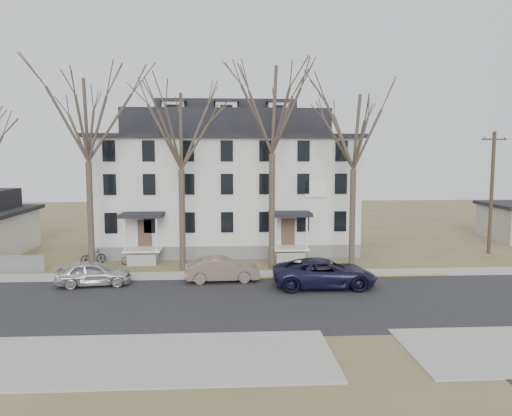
{
  "coord_description": "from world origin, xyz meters",
  "views": [
    {
      "loc": [
        -2.08,
        -23.36,
        7.71
      ],
      "look_at": [
        -0.12,
        9.0,
        4.25
      ],
      "focal_mm": 35.0,
      "sensor_mm": 36.0,
      "label": 1
    }
  ],
  "objects": [
    {
      "name": "tree_mid_right",
      "position": [
        6.5,
        9.8,
        9.6
      ],
      "size": [
        7.8,
        7.8,
        12.74
      ],
      "color": "#473B31",
      "rests_on": "ground"
    },
    {
      "name": "far_sidewalk",
      "position": [
        0.0,
        8.0,
        0.0
      ],
      "size": [
        120.0,
        2.0,
        0.08
      ],
      "primitive_type": "cube",
      "color": "#A09F97",
      "rests_on": "ground"
    },
    {
      "name": "car_navy",
      "position": [
        3.62,
        4.76,
        0.83
      ],
      "size": [
        6.01,
        2.78,
        1.67
      ],
      "primitive_type": "imported",
      "rotation": [
        0.0,
        0.0,
        1.57
      ],
      "color": "#191633",
      "rests_on": "ground"
    },
    {
      "name": "tree_mid_left",
      "position": [
        -5.0,
        9.8,
        9.6
      ],
      "size": [
        7.8,
        7.8,
        12.74
      ],
      "color": "#473B31",
      "rests_on": "ground"
    },
    {
      "name": "ground",
      "position": [
        0.0,
        0.0,
        0.0
      ],
      "size": [
        120.0,
        120.0,
        0.0
      ],
      "primitive_type": "plane",
      "color": "olive",
      "rests_on": "ground"
    },
    {
      "name": "car_silver",
      "position": [
        -9.9,
        5.94,
        0.74
      ],
      "size": [
        4.52,
        2.3,
        1.47
      ],
      "primitive_type": "imported",
      "rotation": [
        0.0,
        0.0,
        1.7
      ],
      "color": "#BABABA",
      "rests_on": "ground"
    },
    {
      "name": "tree_far_left",
      "position": [
        -11.0,
        9.8,
        10.34
      ],
      "size": [
        8.4,
        8.4,
        13.72
      ],
      "color": "#473B31",
      "rests_on": "ground"
    },
    {
      "name": "tree_center",
      "position": [
        1.0,
        9.8,
        11.08
      ],
      "size": [
        9.0,
        9.0,
        14.7
      ],
      "color": "#473B31",
      "rests_on": "ground"
    },
    {
      "name": "boarding_house",
      "position": [
        -2.0,
        17.95,
        5.38
      ],
      "size": [
        20.8,
        12.36,
        12.05
      ],
      "color": "slate",
      "rests_on": "ground"
    },
    {
      "name": "bicycle_right",
      "position": [
        -11.47,
        11.91,
        0.52
      ],
      "size": [
        1.78,
        1.21,
        1.05
      ],
      "primitive_type": "imported",
      "rotation": [
        0.0,
        0.0,
        2.03
      ],
      "color": "black",
      "rests_on": "ground"
    },
    {
      "name": "car_tan",
      "position": [
        -2.34,
        6.48,
        0.74
      ],
      "size": [
        4.6,
        1.86,
        1.48
      ],
      "primitive_type": "imported",
      "rotation": [
        0.0,
        0.0,
        1.64
      ],
      "color": "#755D52",
      "rests_on": "ground"
    },
    {
      "name": "yellow_curb",
      "position": [
        5.0,
        7.1,
        0.0
      ],
      "size": [
        14.0,
        0.25,
        0.06
      ],
      "primitive_type": "cube",
      "color": "gold",
      "rests_on": "ground"
    },
    {
      "name": "utility_pole_far",
      "position": [
        18.5,
        14.0,
        4.9
      ],
      "size": [
        2.0,
        0.28,
        9.5
      ],
      "color": "#3D3023",
      "rests_on": "ground"
    },
    {
      "name": "bicycle_left",
      "position": [
        -8.63,
        11.48,
        0.42
      ],
      "size": [
        1.6,
        0.57,
        0.84
      ],
      "primitive_type": "imported",
      "rotation": [
        0.0,
        0.0,
        1.56
      ],
      "color": "black",
      "rests_on": "ground"
    },
    {
      "name": "main_road",
      "position": [
        0.0,
        2.0,
        0.0
      ],
      "size": [
        120.0,
        10.0,
        0.04
      ],
      "primitive_type": "cube",
      "color": "#27272A",
      "rests_on": "ground"
    },
    {
      "name": "near_sidewalk_left",
      "position": [
        -8.0,
        -5.0,
        0.0
      ],
      "size": [
        20.0,
        5.0,
        0.08
      ],
      "primitive_type": "cube",
      "color": "#A09F97",
      "rests_on": "ground"
    }
  ]
}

